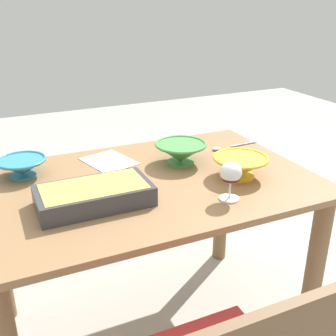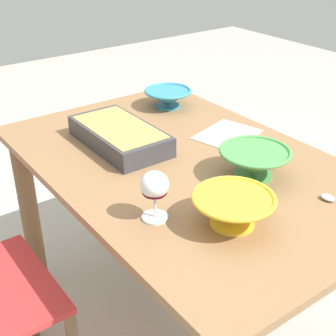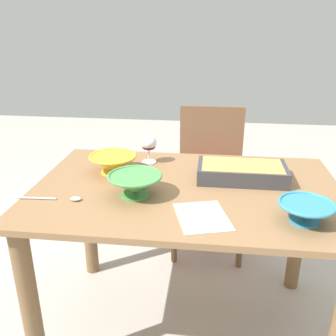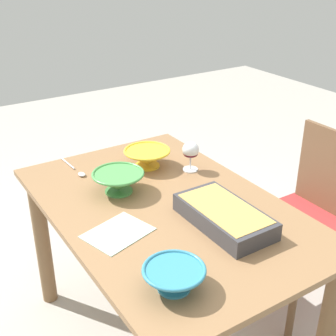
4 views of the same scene
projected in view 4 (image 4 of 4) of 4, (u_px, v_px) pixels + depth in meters
The scene contains 9 objects.
dining_table at pixel (165, 236), 1.89m from camera, with size 1.30×0.85×0.75m.
chair at pixel (311, 213), 2.24m from camera, with size 0.43×0.44×0.90m.
wine_glass at pixel (191, 152), 2.07m from camera, with size 0.08×0.08×0.14m.
casserole_dish at pixel (224, 215), 1.69m from camera, with size 0.39×0.20×0.07m.
mixing_bowl at pixel (147, 157), 2.13m from camera, with size 0.22×0.22×0.09m.
small_bowl at pixel (174, 277), 1.37m from camera, with size 0.19×0.19×0.08m.
serving_bowl at pixel (118, 181), 1.91m from camera, with size 0.22×0.22×0.09m.
serving_spoon at pixel (76, 170), 2.10m from camera, with size 0.26×0.03×0.01m.
napkin at pixel (118, 233), 1.65m from camera, with size 0.18×0.23×0.00m, color #B2CCB7.
Camera 4 is at (1.34, -0.84, 1.68)m, focal length 48.83 mm.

